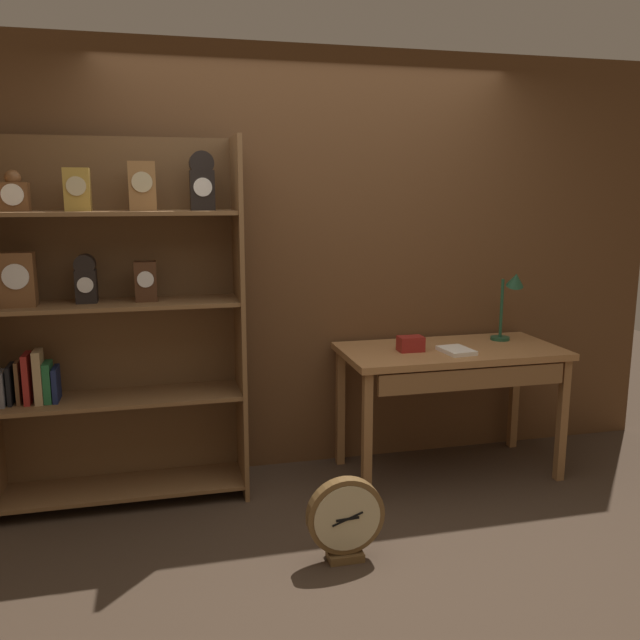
% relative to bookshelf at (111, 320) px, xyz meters
% --- Properties ---
extents(ground_plane, '(10.00, 10.00, 0.00)m').
position_rel_bookshelf_xyz_m(ground_plane, '(1.19, -1.01, -1.05)').
color(ground_plane, '#3D2D21').
extents(back_wood_panel, '(4.80, 0.05, 2.60)m').
position_rel_bookshelf_xyz_m(back_wood_panel, '(1.19, 0.29, 0.25)').
color(back_wood_panel, brown).
rests_on(back_wood_panel, ground).
extents(bookshelf, '(1.37, 0.39, 2.04)m').
position_rel_bookshelf_xyz_m(bookshelf, '(0.00, 0.00, 0.00)').
color(bookshelf, brown).
rests_on(bookshelf, ground).
extents(workbench, '(1.34, 0.66, 0.80)m').
position_rel_bookshelf_xyz_m(workbench, '(1.99, -0.13, -0.34)').
color(workbench, '#9E6B3D').
rests_on(workbench, ground).
extents(desk_lamp, '(0.19, 0.19, 0.46)m').
position_rel_bookshelf_xyz_m(desk_lamp, '(2.44, -0.00, 0.05)').
color(desk_lamp, '#1E472D').
rests_on(desk_lamp, workbench).
extents(toolbox_small, '(0.15, 0.10, 0.09)m').
position_rel_bookshelf_xyz_m(toolbox_small, '(1.72, -0.12, -0.20)').
color(toolbox_small, maroon).
rests_on(toolbox_small, workbench).
extents(open_repair_manual, '(0.18, 0.23, 0.02)m').
position_rel_bookshelf_xyz_m(open_repair_manual, '(1.97, -0.22, -0.23)').
color(open_repair_manual, silver).
rests_on(open_repair_manual, workbench).
extents(round_clock_large, '(0.38, 0.11, 0.42)m').
position_rel_bookshelf_xyz_m(round_clock_large, '(1.08, -0.94, -0.84)').
color(round_clock_large, brown).
rests_on(round_clock_large, ground).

